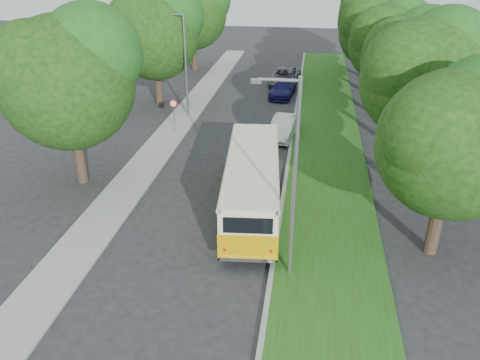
% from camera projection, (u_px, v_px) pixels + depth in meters
% --- Properties ---
extents(ground, '(120.00, 120.00, 0.00)m').
position_uv_depth(ground, '(199.00, 232.00, 21.46)').
color(ground, '#252527').
rests_on(ground, ground).
extents(curb, '(0.20, 70.00, 0.15)m').
position_uv_depth(curb, '(285.00, 186.00, 25.34)').
color(curb, gray).
rests_on(curb, ground).
extents(grass_verge, '(4.50, 70.00, 0.13)m').
position_uv_depth(grass_verge, '(328.00, 189.00, 25.03)').
color(grass_verge, '#254B14').
rests_on(grass_verge, ground).
extents(sidewalk, '(2.20, 70.00, 0.12)m').
position_uv_depth(sidewalk, '(136.00, 176.00, 26.49)').
color(sidewalk, gray).
rests_on(sidewalk, ground).
extents(treeline, '(24.27, 41.91, 9.46)m').
position_uv_depth(treeline, '(294.00, 34.00, 34.22)').
color(treeline, '#332319').
rests_on(treeline, ground).
extents(lamppost_near, '(1.71, 0.16, 8.00)m').
position_uv_depth(lamppost_near, '(292.00, 177.00, 16.71)').
color(lamppost_near, gray).
rests_on(lamppost_near, ground).
extents(lamppost_far, '(1.71, 0.16, 7.50)m').
position_uv_depth(lamppost_far, '(184.00, 61.00, 34.35)').
color(lamppost_far, gray).
rests_on(lamppost_far, ground).
extents(warning_sign, '(0.56, 0.10, 2.50)m').
position_uv_depth(warning_sign, '(174.00, 110.00, 31.86)').
color(warning_sign, gray).
rests_on(warning_sign, ground).
extents(vintage_bus, '(3.41, 9.89, 2.88)m').
position_uv_depth(vintage_bus, '(252.00, 185.00, 22.48)').
color(vintage_bus, '#DAA506').
rests_on(vintage_bus, ground).
extents(car_silver, '(2.22, 3.90, 1.25)m').
position_uv_depth(car_silver, '(253.00, 137.00, 30.30)').
color(car_silver, '#B6B7BB').
rests_on(car_silver, ground).
extents(car_white, '(2.08, 4.45, 1.41)m').
position_uv_depth(car_white, '(284.00, 127.00, 31.71)').
color(car_white, silver).
rests_on(car_white, ground).
extents(car_blue, '(2.30, 4.68, 1.31)m').
position_uv_depth(car_blue, '(283.00, 89.00, 40.27)').
color(car_blue, '#131251').
rests_on(car_blue, ground).
extents(car_grey, '(3.02, 5.60, 1.49)m').
position_uv_depth(car_grey, '(285.00, 77.00, 43.63)').
color(car_grey, '#5B5D63').
rests_on(car_grey, ground).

